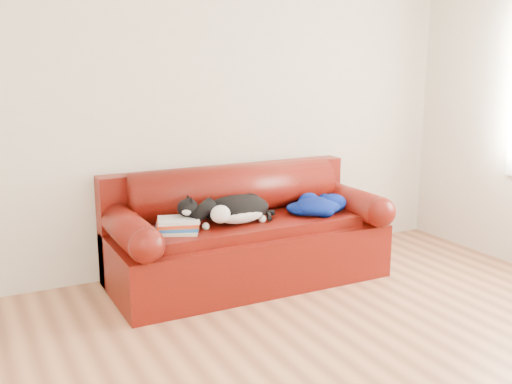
# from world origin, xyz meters

# --- Properties ---
(ground) EXTENTS (4.50, 4.50, 0.00)m
(ground) POSITION_xyz_m (0.00, 0.00, 0.00)
(ground) COLOR brown
(ground) RESTS_ON ground
(room_shell) EXTENTS (4.52, 4.02, 2.61)m
(room_shell) POSITION_xyz_m (0.12, 0.02, 1.67)
(room_shell) COLOR beige
(room_shell) RESTS_ON ground
(sofa_base) EXTENTS (2.10, 0.90, 0.50)m
(sofa_base) POSITION_xyz_m (0.07, 1.49, 0.24)
(sofa_base) COLOR #3B0207
(sofa_base) RESTS_ON ground
(sofa_back) EXTENTS (2.10, 1.01, 0.88)m
(sofa_back) POSITION_xyz_m (0.07, 1.74, 0.54)
(sofa_back) COLOR #3B0207
(sofa_back) RESTS_ON ground
(book_stack) EXTENTS (0.38, 0.35, 0.10)m
(book_stack) POSITION_xyz_m (-0.53, 1.39, 0.55)
(book_stack) COLOR beige
(book_stack) RESTS_ON sofa_base
(cat) EXTENTS (0.75, 0.44, 0.27)m
(cat) POSITION_xyz_m (-0.06, 1.40, 0.60)
(cat) COLOR black
(cat) RESTS_ON sofa_base
(blanket) EXTENTS (0.57, 0.46, 0.15)m
(blanket) POSITION_xyz_m (0.64, 1.39, 0.56)
(blanket) COLOR #021147
(blanket) RESTS_ON sofa_base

